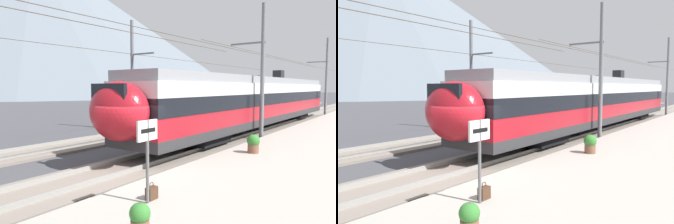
% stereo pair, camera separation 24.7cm
% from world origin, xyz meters
% --- Properties ---
extents(ground_plane, '(400.00, 400.00, 0.00)m').
position_xyz_m(ground_plane, '(0.00, 0.00, 0.00)').
color(ground_plane, '#424247').
extents(platform_slab, '(120.00, 7.80, 0.33)m').
position_xyz_m(platform_slab, '(0.00, -5.04, 0.16)').
color(platform_slab, '#A39E93').
rests_on(platform_slab, ground).
extents(track_near, '(120.00, 3.00, 0.28)m').
position_xyz_m(track_near, '(0.00, 0.92, 0.07)').
color(track_near, slate).
rests_on(track_near, ground).
extents(track_far, '(120.00, 3.00, 0.28)m').
position_xyz_m(track_far, '(0.00, 6.56, 0.07)').
color(track_far, slate).
rests_on(track_far, ground).
extents(train_near_platform, '(29.15, 2.85, 4.27)m').
position_xyz_m(train_near_platform, '(14.15, 0.92, 2.23)').
color(train_near_platform, '#2D2D30').
rests_on(train_near_platform, track_near).
extents(train_far_track, '(25.83, 2.90, 4.27)m').
position_xyz_m(train_far_track, '(25.00, 6.56, 2.22)').
color(train_far_track, '#2D2D30').
rests_on(train_far_track, track_far).
extents(catenary_mast_mid, '(45.56, 2.16, 7.94)m').
position_xyz_m(catenary_mast_mid, '(10.05, -0.80, 4.13)').
color(catenary_mast_mid, slate).
rests_on(catenary_mast_mid, ground).
extents(catenary_mast_east, '(45.56, 2.16, 8.33)m').
position_xyz_m(catenary_mast_east, '(29.05, -0.81, 4.31)').
color(catenary_mast_east, slate).
rests_on(catenary_mast_east, ground).
extents(catenary_mast_far_side, '(45.56, 2.20, 7.99)m').
position_xyz_m(catenary_mast_far_side, '(9.15, 8.32, 4.13)').
color(catenary_mast_far_side, slate).
rests_on(catenary_mast_far_side, ground).
extents(platform_sign, '(0.70, 0.08, 2.05)m').
position_xyz_m(platform_sign, '(-2.15, -2.58, 1.83)').
color(platform_sign, '#59595B').
rests_on(platform_sign, platform_slab).
extents(handbag_near_sign, '(0.32, 0.18, 0.45)m').
position_xyz_m(handbag_near_sign, '(-1.89, -2.49, 0.49)').
color(handbag_near_sign, '#472D1E').
rests_on(handbag_near_sign, platform_slab).
extents(potted_plant_platform_edge, '(0.55, 0.55, 0.81)m').
position_xyz_m(potted_plant_platform_edge, '(5.09, -2.41, 0.77)').
color(potted_plant_platform_edge, brown).
rests_on(potted_plant_platform_edge, platform_slab).
extents(potted_plant_by_shelter, '(0.42, 0.42, 0.62)m').
position_xyz_m(potted_plant_by_shelter, '(-3.48, -3.52, 0.66)').
color(potted_plant_by_shelter, brown).
rests_on(potted_plant_by_shelter, platform_slab).
extents(mountain_right_ridge, '(206.68, 206.68, 72.49)m').
position_xyz_m(mountain_right_ridge, '(84.17, 144.78, 36.25)').
color(mountain_right_ridge, slate).
rests_on(mountain_right_ridge, ground).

